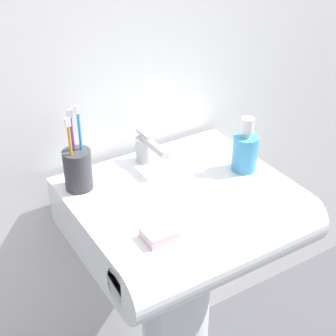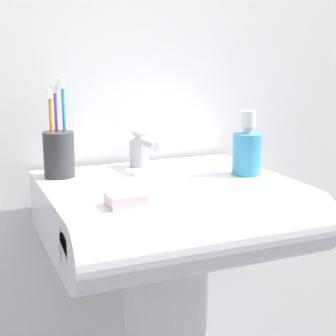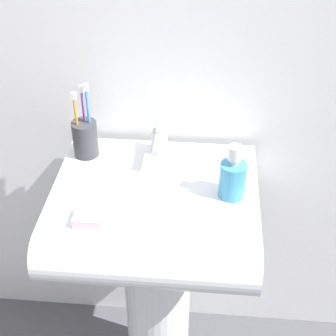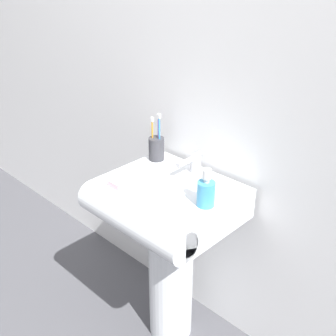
{
  "view_description": "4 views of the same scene",
  "coord_description": "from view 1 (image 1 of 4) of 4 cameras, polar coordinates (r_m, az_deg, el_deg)",
  "views": [
    {
      "loc": [
        -0.56,
        -0.87,
        1.45
      ],
      "look_at": [
        -0.02,
        0.0,
        0.83
      ],
      "focal_mm": 55.0,
      "sensor_mm": 36.0,
      "label": 1
    },
    {
      "loc": [
        -0.41,
        -0.98,
        1.04
      ],
      "look_at": [
        -0.0,
        -0.02,
        0.8
      ],
      "focal_mm": 55.0,
      "sensor_mm": 36.0,
      "label": 2
    },
    {
      "loc": [
        0.12,
        -1.0,
        1.57
      ],
      "look_at": [
        0.03,
        0.03,
        0.8
      ],
      "focal_mm": 55.0,
      "sensor_mm": 36.0,
      "label": 3
    },
    {
      "loc": [
        0.97,
        -1.02,
        1.56
      ],
      "look_at": [
        -0.01,
        -0.01,
        0.84
      ],
      "focal_mm": 45.0,
      "sensor_mm": 36.0,
      "label": 4
    }
  ],
  "objects": [
    {
      "name": "soap_bottle",
      "position": [
        1.29,
        8.54,
        1.93
      ],
      "size": [
        0.06,
        0.06,
        0.14
      ],
      "color": "#3F99CC",
      "rests_on": "sink_basin"
    },
    {
      "name": "bar_soap",
      "position": [
        1.07,
        -0.99,
        -7.31
      ],
      "size": [
        0.07,
        0.06,
        0.02
      ],
      "primitive_type": "cube",
      "color": "silver",
      "rests_on": "sink_basin"
    },
    {
      "name": "sink_pedestal",
      "position": [
        1.53,
        0.81,
        -16.12
      ],
      "size": [
        0.19,
        0.19,
        0.65
      ],
      "primitive_type": "cylinder",
      "color": "white",
      "rests_on": "ground"
    },
    {
      "name": "toothbrush_cup",
      "position": [
        1.22,
        -9.97,
        -0.02
      ],
      "size": [
        0.07,
        0.07,
        0.21
      ],
      "color": "#38383D",
      "rests_on": "sink_basin"
    },
    {
      "name": "sink_basin",
      "position": [
        1.24,
        2.12,
        -5.45
      ],
      "size": [
        0.51,
        0.46,
        0.12
      ],
      "color": "white",
      "rests_on": "sink_pedestal"
    },
    {
      "name": "faucet",
      "position": [
        1.31,
        -2.36,
        2.2
      ],
      "size": [
        0.04,
        0.13,
        0.08
      ],
      "color": "#B7B7BC",
      "rests_on": "sink_basin"
    }
  ]
}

